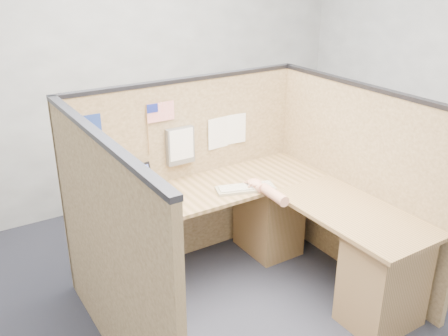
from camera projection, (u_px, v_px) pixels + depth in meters
floor at (257, 314)px, 3.59m from camera, size 5.00×5.00×0.00m
wall_back at (124, 67)px, 4.80m from camera, size 5.00×0.00×5.00m
cubicle_partitions at (225, 196)px, 3.63m from camera, size 2.06×1.83×1.53m
l_desk at (256, 242)px, 3.75m from camera, size 1.95×1.75×0.73m
laptop at (142, 190)px, 3.69m from camera, size 0.32×0.32×0.21m
keyboard at (245, 188)px, 3.81m from camera, size 0.48×0.28×0.03m
mouse at (254, 186)px, 3.82m from camera, size 0.13×0.08×0.05m
hand_forearm at (268, 191)px, 3.69m from camera, size 0.12×0.43×0.09m
blue_poster at (89, 133)px, 3.48m from camera, size 0.19×0.00×0.26m
american_flag at (157, 115)px, 3.71m from camera, size 0.23×0.01×0.39m
file_holder at (180, 146)px, 3.89m from camera, size 0.23×0.05×0.29m
paper_left at (219, 133)px, 4.08m from camera, size 0.20×0.02×0.26m
paper_right at (235, 129)px, 4.16m from camera, size 0.20×0.02×0.25m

